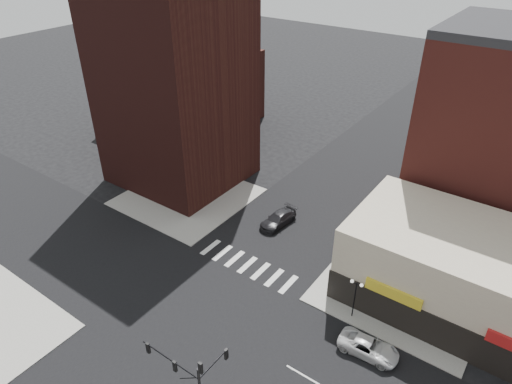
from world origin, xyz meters
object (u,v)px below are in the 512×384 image
Objects in this scene: street_lamp_ne at (356,290)px; dark_sedan_north at (278,219)px; traffic_signal at (193,378)px; white_suv at (369,347)px.

street_lamp_ne is 0.79× the size of dark_sedan_north.
traffic_signal reaches higher than white_suv.
street_lamp_ne reaches higher than white_suv.
street_lamp_ne is at bearing 73.25° from traffic_signal.
traffic_signal is at bearing 146.00° from white_suv.
white_suv is at bearing -45.64° from street_lamp_ne.
dark_sedan_north is (-13.51, 8.25, -2.53)m from street_lamp_ne.
dark_sedan_north is (-16.37, 11.18, 0.06)m from white_suv.
dark_sedan_north is at bearing 52.27° from white_suv.
dark_sedan_north is (-8.74, 24.08, -4.20)m from traffic_signal.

